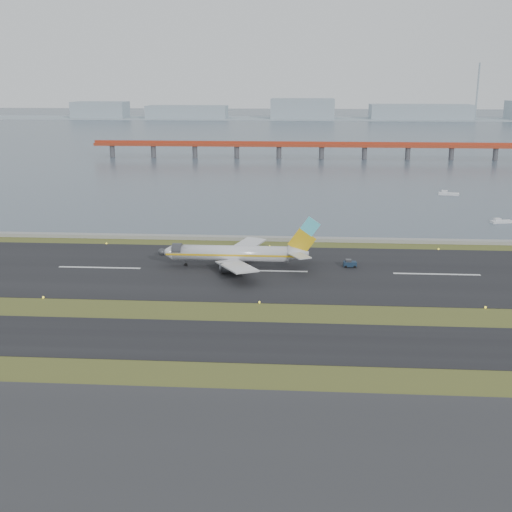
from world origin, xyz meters
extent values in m
plane|color=#3E4E1B|center=(0.00, 0.00, 0.00)|extent=(1000.00, 1000.00, 0.00)
cube|color=#2C2C2F|center=(0.00, -55.00, 0.05)|extent=(1000.00, 50.00, 0.10)
cube|color=black|center=(0.00, -12.00, 0.05)|extent=(1000.00, 18.00, 0.10)
cube|color=black|center=(0.00, 30.00, 0.05)|extent=(1000.00, 45.00, 0.10)
cube|color=gray|center=(0.00, 60.00, 0.50)|extent=(1000.00, 2.50, 1.00)
cube|color=#404B5C|center=(0.00, 460.00, 0.00)|extent=(1400.00, 800.00, 1.30)
cube|color=#A8361C|center=(20.00, 250.00, 7.50)|extent=(260.00, 5.00, 1.60)
cube|color=#A8361C|center=(20.00, 250.00, 9.00)|extent=(260.00, 0.40, 1.40)
cylinder|color=#4C4C51|center=(-76.00, 250.00, 3.00)|extent=(2.80, 2.80, 7.00)
cylinder|color=#4C4C51|center=(20.00, 250.00, 3.00)|extent=(2.80, 2.80, 7.00)
cylinder|color=#4C4C51|center=(116.00, 250.00, 3.00)|extent=(2.80, 2.80, 7.00)
cube|color=#92A2AD|center=(0.00, 620.00, 0.00)|extent=(1400.00, 80.00, 1.00)
cube|color=#92A2AD|center=(-220.00, 620.00, 9.00)|extent=(60.00, 35.00, 18.00)
cube|color=#92A2AD|center=(-120.00, 620.00, 7.00)|extent=(90.00, 35.00, 14.00)
cube|color=#92A2AD|center=(10.00, 620.00, 11.00)|extent=(70.00, 35.00, 22.00)
cube|color=#92A2AD|center=(140.00, 620.00, 8.00)|extent=(110.00, 35.00, 16.00)
cylinder|color=#92A2AD|center=(200.00, 620.00, 30.00)|extent=(1.80, 1.80, 60.00)
cylinder|color=silver|center=(-8.47, 32.76, 3.50)|extent=(28.00, 3.80, 3.80)
cone|color=silver|center=(-24.07, 32.76, 3.50)|extent=(3.20, 3.80, 3.80)
cone|color=silver|center=(7.73, 32.76, 3.80)|extent=(5.00, 3.80, 3.80)
cube|color=gold|center=(-8.47, 30.84, 3.50)|extent=(31.00, 0.06, 0.45)
cube|color=gold|center=(-8.47, 34.68, 3.50)|extent=(31.00, 0.06, 0.45)
cube|color=silver|center=(-6.27, 24.26, 2.80)|extent=(11.31, 15.89, 1.66)
cube|color=silver|center=(-6.27, 41.26, 2.80)|extent=(11.31, 15.89, 1.66)
cylinder|color=#38393D|center=(-7.97, 26.76, 1.60)|extent=(4.20, 2.10, 2.10)
cylinder|color=#38393D|center=(-7.97, 38.76, 1.60)|extent=(4.20, 2.10, 2.10)
cube|color=gold|center=(8.53, 32.76, 6.70)|extent=(6.80, 0.35, 6.85)
cube|color=#53D7ED|center=(10.43, 32.76, 10.40)|extent=(4.85, 0.37, 4.90)
cube|color=silver|center=(8.03, 28.96, 4.30)|extent=(5.64, 6.80, 0.22)
cube|color=silver|center=(8.03, 36.56, 4.30)|extent=(5.64, 6.80, 0.22)
cylinder|color=black|center=(-19.47, 32.76, 0.45)|extent=(0.80, 0.28, 0.80)
cylinder|color=black|center=(-6.97, 29.96, 0.55)|extent=(1.00, 0.38, 1.00)
cylinder|color=black|center=(-6.97, 35.56, 0.55)|extent=(1.00, 0.38, 1.00)
cube|color=#16283D|center=(20.21, 34.57, 0.87)|extent=(3.19, 1.93, 1.16)
cube|color=#38393D|center=(19.82, 34.55, 1.64)|extent=(1.44, 1.53, 0.68)
cylinder|color=black|center=(19.19, 33.74, 0.34)|extent=(0.69, 0.33, 0.68)
cylinder|color=black|center=(19.10, 35.28, 0.34)|extent=(0.69, 0.33, 0.68)
cylinder|color=black|center=(21.32, 33.87, 0.34)|extent=(0.69, 0.33, 0.68)
cylinder|color=black|center=(21.22, 35.41, 0.34)|extent=(0.69, 0.33, 0.68)
cube|color=silver|center=(71.58, 87.23, 0.38)|extent=(7.00, 3.65, 0.86)
cube|color=silver|center=(70.19, 86.89, 1.15)|extent=(2.22, 1.94, 0.86)
cube|color=silver|center=(66.07, 136.82, 0.44)|extent=(8.05, 4.10, 0.99)
cube|color=silver|center=(64.47, 137.19, 1.32)|extent=(2.54, 2.21, 0.99)
camera|label=1|loc=(7.56, -115.05, 44.18)|focal=45.00mm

